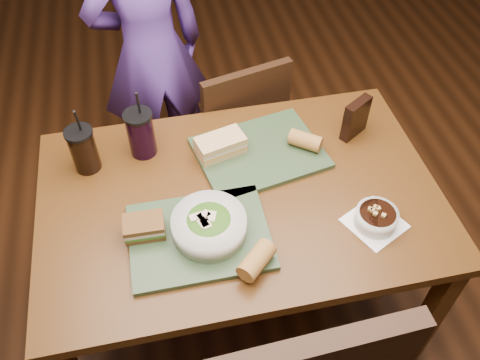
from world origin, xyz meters
The scene contains 15 objects.
ground centered at (0.00, 0.00, 0.00)m, with size 6.00×6.00×0.00m, color #381C0B.
dining_table centered at (0.00, 0.00, 0.66)m, with size 1.30×0.85×0.75m.
chair_far centered at (0.13, 0.58, 0.48)m, with size 0.46×0.46×0.87m.
diner centered at (-0.21, 0.92, 0.72)m, with size 0.52×0.34×1.43m, color #5F399C.
tray_near centered at (-0.16, -0.15, 0.76)m, with size 0.42×0.32×0.02m, color #2D4226.
tray_far centered at (0.10, 0.16, 0.76)m, with size 0.42×0.32×0.02m, color #2D4226.
salad_bowl centered at (-0.12, -0.14, 0.81)m, with size 0.22×0.22×0.07m.
soup_bowl centered at (0.38, -0.20, 0.78)m, with size 0.21×0.21×0.06m.
sandwich_near centered at (-0.31, -0.10, 0.80)m, with size 0.12×0.09×0.06m.
sandwich_far centered at (-0.03, 0.19, 0.80)m, with size 0.18×0.13×0.07m.
baguette_near centered at (-0.01, -0.29, 0.80)m, with size 0.06×0.06×0.12m, color #AD7533.
baguette_far centered at (0.26, 0.15, 0.80)m, with size 0.06×0.06×0.11m, color #AD7533.
cup_cola centered at (-0.48, 0.23, 0.83)m, with size 0.09×0.09×0.25m.
cup_berry centered at (-0.29, 0.26, 0.84)m, with size 0.10×0.10×0.27m.
chip_bag centered at (0.46, 0.20, 0.82)m, with size 0.11×0.04×0.15m, color black.
Camera 1 is at (-0.22, -1.04, 2.02)m, focal length 38.00 mm.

